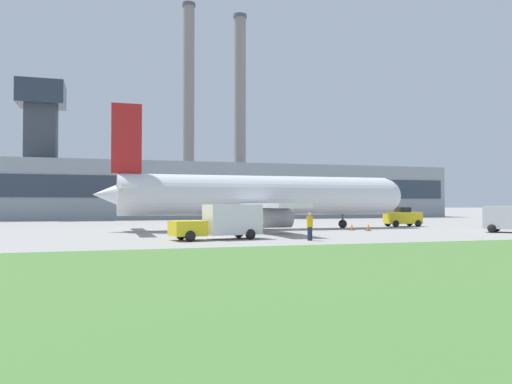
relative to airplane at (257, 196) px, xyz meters
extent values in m
plane|color=#999691|center=(-0.34, 0.09, -3.09)|extent=(400.00, 400.00, 0.00)
cube|color=#8C939E|center=(-0.34, 37.02, 1.31)|extent=(89.76, 12.29, 8.81)
cube|color=#2D3847|center=(-0.34, 30.83, 1.75)|extent=(87.96, 0.16, 3.17)
cube|color=#383D47|center=(-22.51, 37.02, 5.44)|extent=(4.42, 4.42, 17.06)
cube|color=#283342|center=(-22.51, 37.02, 15.74)|extent=(6.63, 6.63, 3.54)
cylinder|color=gray|center=(3.42, 59.35, 18.79)|extent=(2.39, 2.39, 43.76)
cylinder|color=#4C4C51|center=(3.42, 59.35, 41.03)|extent=(2.75, 2.75, 0.72)
cylinder|color=gray|center=(14.31, 58.42, 18.00)|extent=(2.48, 2.48, 42.18)
cylinder|color=#4C4C51|center=(14.31, 58.42, 39.47)|extent=(2.85, 2.85, 0.74)
cylinder|color=silver|center=(0.43, 0.00, 0.06)|extent=(25.67, 3.62, 3.62)
sphere|color=silver|center=(13.27, 0.00, 0.06)|extent=(3.44, 3.44, 3.44)
cone|color=silver|center=(-12.41, 0.00, 0.06)|extent=(3.99, 3.44, 3.44)
cube|color=#B21E1E|center=(-11.65, 0.00, 4.87)|extent=(2.54, 0.24, 6.01)
cube|color=silver|center=(-11.73, -3.38, 0.60)|extent=(1.13, 6.76, 0.20)
cube|color=silver|center=(-11.73, 3.38, 0.60)|extent=(1.13, 6.76, 0.20)
cube|color=silver|center=(-0.85, -6.36, -0.85)|extent=(2.51, 11.26, 0.36)
cube|color=silver|center=(-0.85, 6.36, -0.85)|extent=(2.51, 11.26, 0.36)
cylinder|color=gray|center=(-0.55, -6.88, -1.79)|extent=(2.49, 1.60, 1.60)
cylinder|color=gray|center=(-0.55, 6.88, -1.79)|extent=(2.49, 1.60, 1.60)
cylinder|color=#59595B|center=(8.77, 0.00, -1.76)|extent=(0.20, 0.20, 1.83)
sphere|color=black|center=(8.77, 0.00, -2.68)|extent=(0.83, 0.83, 0.83)
cylinder|color=#59595B|center=(-2.14, -2.41, -1.76)|extent=(0.20, 0.20, 1.83)
sphere|color=black|center=(-2.14, -2.41, -2.68)|extent=(0.83, 0.83, 0.83)
cylinder|color=#59595B|center=(-2.14, 2.41, -1.76)|extent=(0.20, 0.20, 1.83)
sphere|color=black|center=(-2.14, 2.41, -2.68)|extent=(0.83, 0.83, 0.83)
cube|color=yellow|center=(16.27, 1.16, -2.18)|extent=(3.73, 1.94, 1.19)
cube|color=black|center=(16.27, 1.16, -1.33)|extent=(1.34, 1.29, 0.50)
sphere|color=black|center=(17.49, 0.26, -2.74)|extent=(0.70, 0.70, 0.70)
sphere|color=black|center=(17.58, 1.91, -2.74)|extent=(0.70, 0.70, 0.70)
sphere|color=black|center=(14.95, 0.41, -2.74)|extent=(0.70, 0.70, 0.70)
sphere|color=black|center=(15.04, 2.06, -2.74)|extent=(0.70, 0.70, 0.70)
cube|color=yellow|center=(-8.30, -11.80, -2.29)|extent=(2.41, 2.26, 0.97)
cube|color=silver|center=(-5.18, -11.26, -1.77)|extent=(3.89, 2.52, 2.02)
sphere|color=black|center=(-8.60, -10.92, -2.74)|extent=(0.70, 0.70, 0.70)
sphere|color=black|center=(-8.29, -12.73, -2.74)|extent=(0.70, 0.70, 0.70)
sphere|color=black|center=(-4.45, -10.20, -2.74)|extent=(0.70, 0.70, 0.70)
sphere|color=black|center=(-4.13, -12.00, -2.74)|extent=(0.70, 0.70, 0.70)
cube|color=silver|center=(18.17, -10.45, -1.84)|extent=(3.46, 3.56, 1.86)
sphere|color=black|center=(16.91, -10.54, -2.74)|extent=(0.70, 0.70, 0.70)
sphere|color=black|center=(18.56, -9.25, -2.74)|extent=(0.70, 0.70, 0.70)
cylinder|color=#23283D|center=(-0.74, -14.11, -2.65)|extent=(0.45, 0.45, 0.88)
cylinder|color=#F2A514|center=(-0.74, -14.11, -1.87)|extent=(0.57, 0.57, 0.69)
sphere|color=tan|center=(-0.74, -14.11, -1.40)|extent=(0.24, 0.24, 0.24)
cube|color=black|center=(8.87, -4.74, -3.07)|extent=(0.48, 0.48, 0.03)
cone|color=orange|center=(8.87, -4.74, -2.79)|extent=(0.34, 0.34, 0.59)
cube|color=black|center=(7.73, -3.83, -3.07)|extent=(0.51, 0.51, 0.03)
cone|color=orange|center=(7.73, -3.83, -2.81)|extent=(0.37, 0.37, 0.55)
camera|label=1|loc=(-13.53, -43.89, -0.70)|focal=35.00mm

